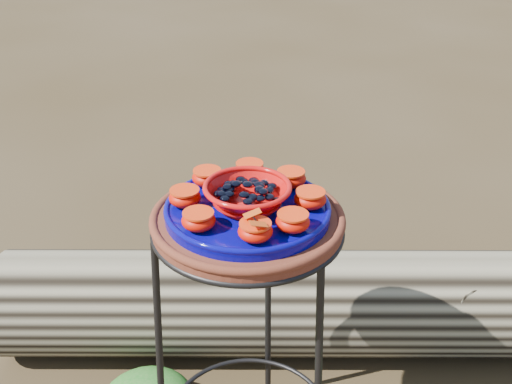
% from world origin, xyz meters
% --- Properties ---
extents(plant_stand, '(0.44, 0.44, 0.70)m').
position_xyz_m(plant_stand, '(0.00, 0.00, 0.35)').
color(plant_stand, black).
rests_on(plant_stand, ground).
extents(terracotta_saucer, '(0.40, 0.40, 0.03)m').
position_xyz_m(terracotta_saucer, '(0.00, 0.00, 0.72)').
color(terracotta_saucer, '#582113').
rests_on(terracotta_saucer, plant_stand).
extents(cobalt_plate, '(0.34, 0.34, 0.02)m').
position_xyz_m(cobalt_plate, '(0.00, 0.00, 0.74)').
color(cobalt_plate, '#050060').
rests_on(cobalt_plate, terracotta_saucer).
extents(red_bowl, '(0.17, 0.17, 0.05)m').
position_xyz_m(red_bowl, '(0.00, 0.00, 0.78)').
color(red_bowl, red).
rests_on(red_bowl, cobalt_plate).
extents(glass_gems, '(0.13, 0.13, 0.02)m').
position_xyz_m(glass_gems, '(0.00, 0.00, 0.81)').
color(glass_gems, black).
rests_on(glass_gems, red_bowl).
extents(orange_half_0, '(0.07, 0.07, 0.04)m').
position_xyz_m(orange_half_0, '(0.05, -0.12, 0.77)').
color(orange_half_0, '#AC0B00').
rests_on(orange_half_0, cobalt_plate).
extents(orange_half_1, '(0.07, 0.07, 0.04)m').
position_xyz_m(orange_half_1, '(0.11, -0.07, 0.77)').
color(orange_half_1, '#AC0B00').
rests_on(orange_half_1, cobalt_plate).
extents(orange_half_2, '(0.07, 0.07, 0.04)m').
position_xyz_m(orange_half_2, '(0.12, 0.03, 0.77)').
color(orange_half_2, '#AC0B00').
rests_on(orange_half_2, cobalt_plate).
extents(orange_half_3, '(0.07, 0.07, 0.04)m').
position_xyz_m(orange_half_3, '(0.07, 0.11, 0.77)').
color(orange_half_3, '#AC0B00').
rests_on(orange_half_3, cobalt_plate).
extents(orange_half_4, '(0.07, 0.07, 0.04)m').
position_xyz_m(orange_half_4, '(-0.03, 0.12, 0.77)').
color(orange_half_4, '#AC0B00').
rests_on(orange_half_4, cobalt_plate).
extents(orange_half_5, '(0.07, 0.07, 0.04)m').
position_xyz_m(orange_half_5, '(-0.11, 0.07, 0.77)').
color(orange_half_5, '#AC0B00').
rests_on(orange_half_5, cobalt_plate).
extents(orange_half_6, '(0.07, 0.07, 0.04)m').
position_xyz_m(orange_half_6, '(-0.12, -0.03, 0.77)').
color(orange_half_6, '#AC0B00').
rests_on(orange_half_6, cobalt_plate).
extents(orange_half_7, '(0.07, 0.07, 0.04)m').
position_xyz_m(orange_half_7, '(-0.07, -0.11, 0.77)').
color(orange_half_7, '#AC0B00').
rests_on(orange_half_7, cobalt_plate).
extents(butterfly, '(0.08, 0.07, 0.01)m').
position_xyz_m(butterfly, '(0.05, -0.12, 0.80)').
color(butterfly, '#BE400E').
rests_on(butterfly, orange_half_0).
extents(driftwood_log, '(1.80, 0.85, 0.33)m').
position_xyz_m(driftwood_log, '(0.01, 0.45, 0.16)').
color(driftwood_log, black).
rests_on(driftwood_log, ground).
extents(foliage_back, '(0.35, 0.35, 0.17)m').
position_xyz_m(foliage_back, '(-0.27, 0.52, 0.09)').
color(foliage_back, '#146618').
rests_on(foliage_back, ground).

